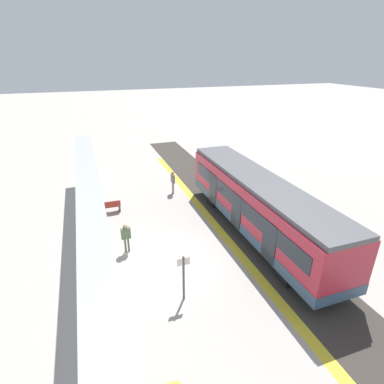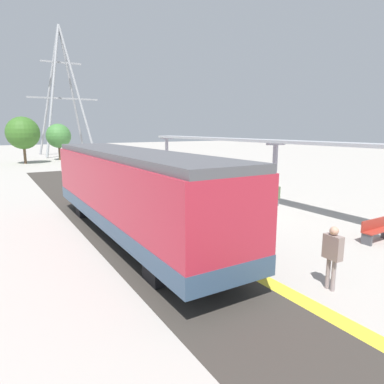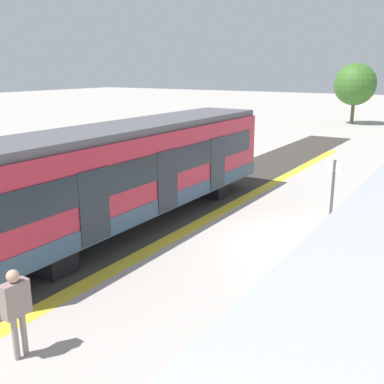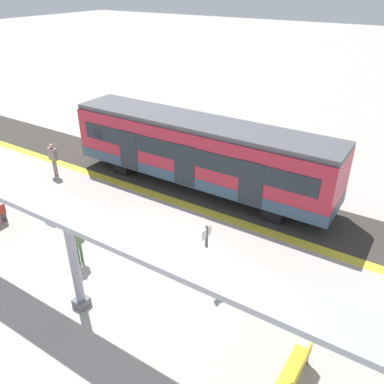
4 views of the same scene
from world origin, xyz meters
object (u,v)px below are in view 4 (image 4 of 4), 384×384
object	(u,v)px
canopy_pillar_second	(74,262)
passenger_by_the_benches	(77,239)
passenger_waiting_near_edge	(53,156)
train_near_carriage	(199,153)
bench_near_end	(296,369)
platform_info_sign	(206,248)

from	to	relation	value
canopy_pillar_second	passenger_by_the_benches	bearing A→B (deg)	-132.52
passenger_waiting_near_edge	passenger_by_the_benches	xyz separation A→B (m)	(4.48, 6.61, -0.06)
train_near_carriage	bench_near_end	xyz separation A→B (m)	(7.81, 7.82, -1.39)
bench_near_end	canopy_pillar_second	bearing A→B (deg)	-80.23
train_near_carriage	passenger_by_the_benches	xyz separation A→B (m)	(7.44, -0.55, -0.78)
canopy_pillar_second	passenger_waiting_near_edge	size ratio (longest dim) A/B	1.99
bench_near_end	platform_info_sign	size ratio (longest dim) A/B	0.68
bench_near_end	passenger_by_the_benches	xyz separation A→B (m)	(-0.37, -8.37, 0.61)
canopy_pillar_second	train_near_carriage	bearing A→B (deg)	-172.89
bench_near_end	train_near_carriage	bearing A→B (deg)	-134.97
canopy_pillar_second	passenger_by_the_benches	world-z (taller)	canopy_pillar_second
train_near_carriage	platform_info_sign	size ratio (longest dim) A/B	6.13
train_near_carriage	bench_near_end	world-z (taller)	train_near_carriage
train_near_carriage	passenger_waiting_near_edge	distance (m)	7.78
canopy_pillar_second	passenger_waiting_near_edge	distance (m)	10.25
passenger_waiting_near_edge	canopy_pillar_second	bearing A→B (deg)	54.03
platform_info_sign	passenger_waiting_near_edge	xyz separation A→B (m)	(-2.69, -10.95, -0.22)
canopy_pillar_second	passenger_by_the_benches	xyz separation A→B (m)	(-1.53, -1.67, -0.74)
train_near_carriage	passenger_by_the_benches	distance (m)	7.50
train_near_carriage	platform_info_sign	world-z (taller)	train_near_carriage
passenger_by_the_benches	passenger_waiting_near_edge	bearing A→B (deg)	-124.12
passenger_waiting_near_edge	passenger_by_the_benches	bearing A→B (deg)	55.88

